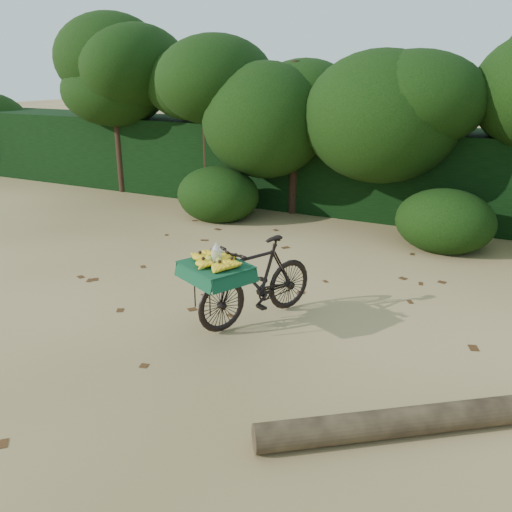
% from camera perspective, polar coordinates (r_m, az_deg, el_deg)
% --- Properties ---
extents(ground, '(80.00, 80.00, 0.00)m').
position_cam_1_polar(ground, '(6.49, -0.47, -8.18)').
color(ground, tan).
rests_on(ground, ground).
extents(vendor_bicycle, '(1.30, 1.87, 1.05)m').
position_cam_1_polar(vendor_bicycle, '(6.62, -0.08, -2.52)').
color(vendor_bicycle, black).
rests_on(vendor_bicycle, ground).
extents(fallen_log, '(2.91, 2.28, 0.25)m').
position_cam_1_polar(fallen_log, '(5.18, 19.71, -15.62)').
color(fallen_log, brown).
rests_on(fallen_log, ground).
extents(hedge_backdrop, '(26.00, 1.80, 1.80)m').
position_cam_1_polar(hedge_backdrop, '(11.90, 13.74, 8.60)').
color(hedge_backdrop, black).
rests_on(hedge_backdrop, ground).
extents(tree_row, '(14.50, 2.00, 4.00)m').
position_cam_1_polar(tree_row, '(11.16, 9.85, 13.89)').
color(tree_row, black).
rests_on(tree_row, ground).
extents(bush_clumps, '(8.80, 1.70, 0.90)m').
position_cam_1_polar(bush_clumps, '(9.99, 13.57, 3.97)').
color(bush_clumps, black).
rests_on(bush_clumps, ground).
extents(leaf_litter, '(7.00, 7.30, 0.01)m').
position_cam_1_polar(leaf_litter, '(7.01, 1.98, -5.95)').
color(leaf_litter, '#452812').
rests_on(leaf_litter, ground).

